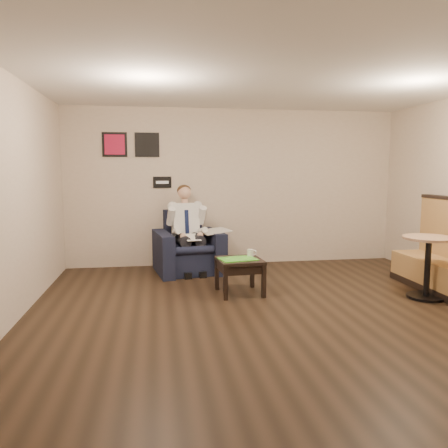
{
  "coord_description": "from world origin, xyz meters",
  "views": [
    {
      "loc": [
        -1.4,
        -4.82,
        1.72
      ],
      "look_at": [
        -0.47,
        1.2,
        0.96
      ],
      "focal_mm": 35.0,
      "sensor_mm": 36.0,
      "label": 1
    }
  ],
  "objects": [
    {
      "name": "ground",
      "position": [
        0.0,
        0.0,
        0.0
      ],
      "size": [
        6.0,
        6.0,
        0.0
      ],
      "primitive_type": "plane",
      "color": "black",
      "rests_on": "ground"
    },
    {
      "name": "wall_back",
      "position": [
        0.0,
        3.0,
        1.4
      ],
      "size": [
        6.0,
        0.02,
        2.8
      ],
      "primitive_type": "cube",
      "color": "beige",
      "rests_on": "ground"
    },
    {
      "name": "wall_left",
      "position": [
        -3.0,
        0.0,
        1.4
      ],
      "size": [
        0.02,
        6.0,
        2.8
      ],
      "primitive_type": "cube",
      "color": "beige",
      "rests_on": "ground"
    },
    {
      "name": "ceiling",
      "position": [
        0.0,
        0.0,
        2.8
      ],
      "size": [
        6.0,
        6.0,
        0.02
      ],
      "primitive_type": "cube",
      "color": "white",
      "rests_on": "wall_back"
    },
    {
      "name": "seating_sign",
      "position": [
        -1.3,
        2.98,
        1.5
      ],
      "size": [
        0.32,
        0.02,
        0.2
      ],
      "primitive_type": "cube",
      "color": "black",
      "rests_on": "wall_back"
    },
    {
      "name": "art_print_left",
      "position": [
        -2.1,
        2.98,
        2.15
      ],
      "size": [
        0.42,
        0.03,
        0.42
      ],
      "primitive_type": "cube",
      "color": "#BA163E",
      "rests_on": "wall_back"
    },
    {
      "name": "art_print_right",
      "position": [
        -1.55,
        2.98,
        2.15
      ],
      "size": [
        0.42,
        0.03,
        0.42
      ],
      "primitive_type": "cube",
      "color": "black",
      "rests_on": "wall_back"
    },
    {
      "name": "armchair",
      "position": [
        -0.89,
        2.42,
        0.51
      ],
      "size": [
        1.21,
        1.21,
        1.02
      ],
      "primitive_type": "cube",
      "rotation": [
        0.0,
        0.0,
        0.16
      ],
      "color": "black",
      "rests_on": "ground"
    },
    {
      "name": "seated_man",
      "position": [
        -0.87,
        2.29,
        0.7
      ],
      "size": [
        0.82,
        1.1,
        1.4
      ],
      "primitive_type": null,
      "rotation": [
        0.0,
        0.0,
        0.16
      ],
      "color": "silver",
      "rests_on": "armchair"
    },
    {
      "name": "lap_papers",
      "position": [
        -0.85,
        2.18,
        0.63
      ],
      "size": [
        0.3,
        0.38,
        0.01
      ],
      "primitive_type": "cube",
      "rotation": [
        0.0,
        0.0,
        0.23
      ],
      "color": "white",
      "rests_on": "seated_man"
    },
    {
      "name": "newspaper",
      "position": [
        -0.45,
        2.38,
        0.7
      ],
      "size": [
        0.55,
        0.64,
        0.01
      ],
      "primitive_type": "cube",
      "rotation": [
        0.0,
        0.0,
        0.21
      ],
      "color": "silver",
      "rests_on": "armchair"
    },
    {
      "name": "side_table",
      "position": [
        -0.28,
        1.02,
        0.25
      ],
      "size": [
        0.65,
        0.65,
        0.49
      ],
      "primitive_type": "cube",
      "rotation": [
        0.0,
        0.0,
        0.08
      ],
      "color": "black",
      "rests_on": "ground"
    },
    {
      "name": "green_folder",
      "position": [
        -0.31,
        1.0,
        0.5
      ],
      "size": [
        0.55,
        0.45,
        0.01
      ],
      "primitive_type": "cube",
      "rotation": [
        0.0,
        0.0,
        0.22
      ],
      "color": "#4AD029",
      "rests_on": "side_table"
    },
    {
      "name": "coffee_mug",
      "position": [
        -0.09,
        1.17,
        0.54
      ],
      "size": [
        0.1,
        0.1,
        0.1
      ],
      "primitive_type": "cylinder",
      "rotation": [
        0.0,
        0.0,
        0.08
      ],
      "color": "white",
      "rests_on": "side_table"
    },
    {
      "name": "smartphone",
      "position": [
        -0.24,
        1.2,
        0.5
      ],
      "size": [
        0.16,
        0.09,
        0.01
      ],
      "primitive_type": "cube",
      "rotation": [
        0.0,
        0.0,
        -0.09
      ],
      "color": "black",
      "rests_on": "side_table"
    },
    {
      "name": "cafe_table",
      "position": [
        2.17,
        0.42,
        0.42
      ],
      "size": [
        0.87,
        0.87,
        0.84
      ],
      "primitive_type": "cylinder",
      "rotation": [
        0.0,
        0.0,
        -0.38
      ],
      "color": "#A97C5B",
      "rests_on": "ground"
    }
  ]
}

